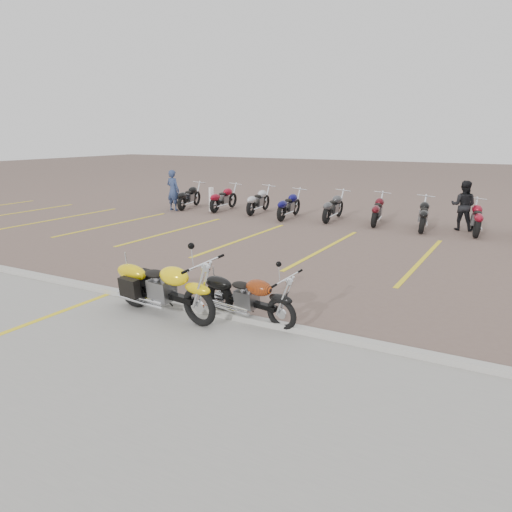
{
  "coord_description": "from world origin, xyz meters",
  "views": [
    {
      "loc": [
        5.04,
        -9.04,
        3.22
      ],
      "look_at": [
        0.19,
        -0.35,
        0.75
      ],
      "focal_mm": 35.0,
      "sensor_mm": 36.0,
      "label": 1
    }
  ],
  "objects_px": {
    "person_b": "(463,206)",
    "bollard": "(211,199)",
    "flame_cruiser": "(248,298)",
    "yellow_cruiser": "(163,290)",
    "person_a": "(173,190)"
  },
  "relations": [
    {
      "from": "yellow_cruiser",
      "to": "flame_cruiser",
      "type": "bearing_deg",
      "value": 27.86
    },
    {
      "from": "flame_cruiser",
      "to": "person_a",
      "type": "distance_m",
      "value": 13.28
    },
    {
      "from": "flame_cruiser",
      "to": "bollard",
      "type": "bearing_deg",
      "value": 136.88
    },
    {
      "from": "flame_cruiser",
      "to": "person_b",
      "type": "xyz_separation_m",
      "value": [
        2.12,
        10.81,
        0.43
      ]
    },
    {
      "from": "person_a",
      "to": "person_b",
      "type": "xyz_separation_m",
      "value": [
        11.31,
        1.24,
        -0.02
      ]
    },
    {
      "from": "flame_cruiser",
      "to": "person_b",
      "type": "bearing_deg",
      "value": 88.78
    },
    {
      "from": "person_a",
      "to": "bollard",
      "type": "bearing_deg",
      "value": -155.49
    },
    {
      "from": "yellow_cruiser",
      "to": "bollard",
      "type": "bearing_deg",
      "value": 127.84
    },
    {
      "from": "yellow_cruiser",
      "to": "flame_cruiser",
      "type": "distance_m",
      "value": 1.54
    },
    {
      "from": "person_b",
      "to": "yellow_cruiser",
      "type": "bearing_deg",
      "value": 74.48
    },
    {
      "from": "person_b",
      "to": "bollard",
      "type": "xyz_separation_m",
      "value": [
        -9.77,
        -0.66,
        -0.34
      ]
    },
    {
      "from": "flame_cruiser",
      "to": "bollard",
      "type": "height_order",
      "value": "bollard"
    },
    {
      "from": "yellow_cruiser",
      "to": "person_a",
      "type": "bearing_deg",
      "value": 135.19
    },
    {
      "from": "person_a",
      "to": "bollard",
      "type": "distance_m",
      "value": 1.69
    },
    {
      "from": "person_a",
      "to": "person_b",
      "type": "height_order",
      "value": "person_a"
    }
  ]
}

